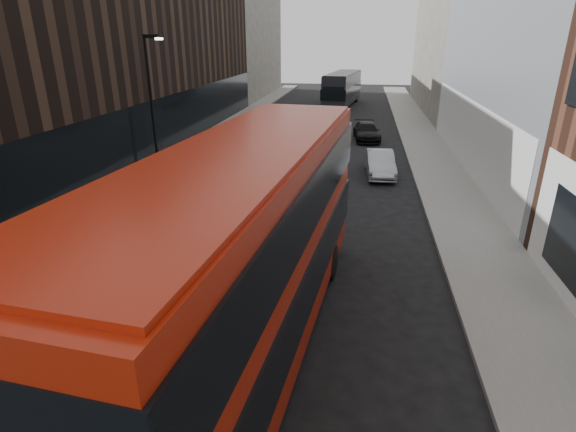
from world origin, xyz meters
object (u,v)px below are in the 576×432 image
at_px(street_lamp, 152,93).
at_px(car_a, 316,174).
at_px(car_b, 380,164).
at_px(grey_bus, 342,88).
at_px(car_c, 367,132).
at_px(red_bus, 247,246).

height_order(street_lamp, car_a, street_lamp).
height_order(car_a, car_b, car_a).
bearing_deg(car_b, grey_bus, 93.20).
relative_size(car_b, car_c, 0.95).
distance_m(street_lamp, car_c, 15.57).
xyz_separation_m(street_lamp, car_b, (12.42, 0.55, -3.52)).
distance_m(red_bus, car_a, 12.74).
height_order(street_lamp, grey_bus, street_lamp).
xyz_separation_m(street_lamp, car_c, (11.71, 9.62, -3.57)).
distance_m(red_bus, grey_bus, 42.09).
xyz_separation_m(street_lamp, car_a, (9.24, -2.36, -3.42)).
height_order(red_bus, car_c, red_bus).
bearing_deg(red_bus, grey_bus, 95.06).
relative_size(grey_bus, car_a, 2.46).
distance_m(street_lamp, car_a, 10.13).
bearing_deg(grey_bus, red_bus, -82.98).
bearing_deg(street_lamp, grey_bus, 71.62).
relative_size(red_bus, car_b, 3.14).
bearing_deg(car_c, car_a, -107.74).
height_order(car_b, car_c, car_b).
xyz_separation_m(grey_bus, car_a, (0.22, -29.51, -1.11)).
bearing_deg(red_bus, street_lamp, 126.18).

